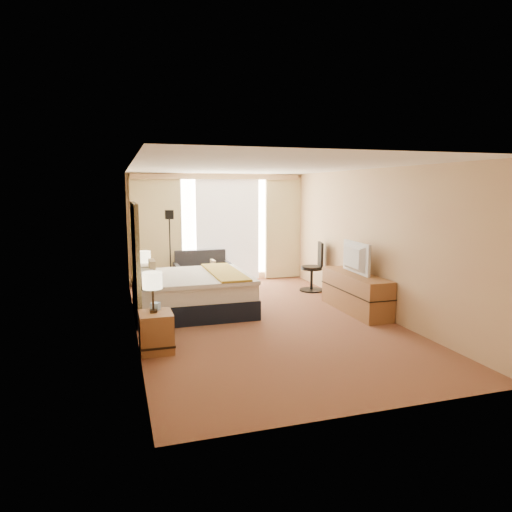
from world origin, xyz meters
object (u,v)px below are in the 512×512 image
object	(u,v)px
desk_chair	(314,269)
television	(351,258)
media_dresser	(356,293)
floor_lamp	(170,235)
lamp_left	(152,281)
loveseat	(203,274)
nightstand_left	(156,332)
nightstand_right	(145,293)
bed	(192,292)
lamp_right	(144,257)

from	to	relation	value
desk_chair	television	distance (m)	1.75
media_dresser	floor_lamp	bearing A→B (deg)	143.44
lamp_left	television	distance (m)	3.85
media_dresser	desk_chair	world-z (taller)	desk_chair
desk_chair	floor_lamp	bearing A→B (deg)	-174.69
loveseat	nightstand_left	bearing A→B (deg)	-109.43
nightstand_right	media_dresser	distance (m)	3.97
bed	desk_chair	xyz separation A→B (m)	(2.87, 0.94, 0.12)
lamp_left	television	world-z (taller)	television
media_dresser	lamp_right	xyz separation A→B (m)	(-3.70, 1.43, 0.61)
floor_lamp	lamp_right	bearing A→B (deg)	-124.37
nightstand_left	television	size ratio (longest dim) A/B	0.55
nightstand_right	television	world-z (taller)	television
nightstand_right	bed	bearing A→B (deg)	-36.56
loveseat	lamp_right	size ratio (longest dim) A/B	2.45
nightstand_right	bed	size ratio (longest dim) A/B	0.27
floor_lamp	lamp_left	bearing A→B (deg)	-100.63
media_dresser	lamp_left	xyz separation A→B (m)	(-3.73, -1.03, 0.64)
media_dresser	desk_chair	distance (m)	1.79
bed	loveseat	world-z (taller)	bed
lamp_left	loveseat	bearing A→B (deg)	70.53
media_dresser	television	world-z (taller)	television
nightstand_right	loveseat	world-z (taller)	loveseat
floor_lamp	desk_chair	xyz separation A→B (m)	(3.08, -0.51, -0.79)
floor_lamp	bed	bearing A→B (deg)	-81.73
floor_lamp	television	size ratio (longest dim) A/B	1.80
lamp_right	floor_lamp	bearing A→B (deg)	55.63
nightstand_left	television	xyz separation A→B (m)	(3.65, 1.16, 0.71)
lamp_left	media_dresser	bearing A→B (deg)	15.46
nightstand_right	loveseat	bearing A→B (deg)	48.36
floor_lamp	desk_chair	bearing A→B (deg)	-9.42
bed	floor_lamp	bearing A→B (deg)	98.27
bed	lamp_left	distance (m)	2.15
nightstand_right	loveseat	size ratio (longest dim) A/B	0.42
nightstand_left	desk_chair	distance (m)	4.65
media_dresser	television	size ratio (longest dim) A/B	1.80
media_dresser	lamp_right	world-z (taller)	lamp_right
nightstand_left	desk_chair	xyz separation A→B (m)	(3.68, 2.84, 0.21)
desk_chair	media_dresser	bearing A→B (deg)	-74.50
nightstand_right	lamp_right	size ratio (longest dim) A/B	1.03
lamp_left	television	size ratio (longest dim) A/B	0.57
nightstand_left	lamp_left	world-z (taller)	lamp_left
floor_lamp	television	distance (m)	3.76
bed	media_dresser	bearing A→B (deg)	-16.38
nightstand_left	floor_lamp	distance (m)	3.55
nightstand_left	bed	size ratio (longest dim) A/B	0.27
media_dresser	lamp_left	world-z (taller)	lamp_left
nightstand_right	television	distance (m)	3.95
nightstand_right	loveseat	xyz separation A→B (m)	(1.41, 1.59, -0.01)
bed	loveseat	distance (m)	2.27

